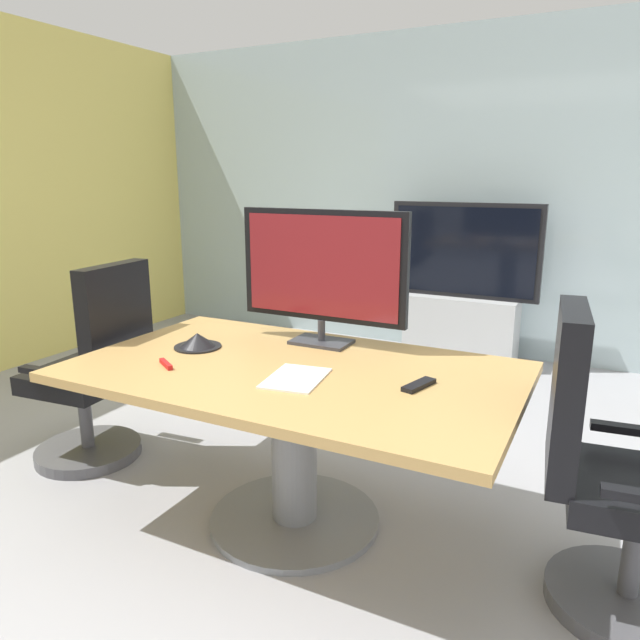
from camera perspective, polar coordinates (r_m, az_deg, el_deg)
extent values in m
plane|color=#99999E|center=(2.78, -3.18, -19.27)|extent=(7.28, 7.28, 0.00)
cube|color=#9EB2B7|center=(5.23, 14.20, 11.63)|extent=(6.28, 0.10, 2.70)
cube|color=#B2894C|center=(2.49, -2.62, -5.04)|extent=(1.87, 1.11, 0.04)
cylinder|color=slate|center=(2.63, -2.53, -12.60)|extent=(0.20, 0.20, 0.69)
cylinder|color=slate|center=(2.80, -2.46, -18.69)|extent=(0.76, 0.76, 0.03)
cylinder|color=#4C4C51|center=(3.58, -21.54, -11.74)|extent=(0.56, 0.56, 0.06)
cylinder|color=#4C4C51|center=(3.50, -21.85, -8.63)|extent=(0.07, 0.07, 0.36)
cube|color=black|center=(3.42, -22.18, -5.22)|extent=(0.52, 0.52, 0.10)
cube|color=black|center=(3.15, -19.18, -0.28)|extent=(0.13, 0.46, 0.60)
cube|color=black|center=(3.55, -19.25, -2.23)|extent=(0.28, 0.07, 0.03)
cube|color=black|center=(3.20, -25.32, -4.56)|extent=(0.28, 0.07, 0.03)
cylinder|color=#4C4C51|center=(2.60, 27.59, -22.94)|extent=(0.56, 0.56, 0.06)
cylinder|color=#4C4C51|center=(2.48, 28.17, -19.01)|extent=(0.07, 0.07, 0.36)
cube|color=black|center=(2.22, 22.85, -6.51)|extent=(0.14, 0.46, 0.60)
cube|color=black|center=(2.56, 27.93, -9.41)|extent=(0.28, 0.08, 0.03)
cube|color=#333338|center=(2.82, 0.14, -2.13)|extent=(0.28, 0.18, 0.02)
cylinder|color=#333338|center=(2.81, 0.14, -1.00)|extent=(0.04, 0.04, 0.10)
cube|color=black|center=(2.75, 0.26, 5.31)|extent=(0.84, 0.04, 0.52)
cube|color=maroon|center=(2.74, 0.07, 5.25)|extent=(0.77, 0.01, 0.47)
cube|color=#B7BABC|center=(5.02, 13.51, -0.83)|extent=(0.90, 0.36, 0.55)
cube|color=black|center=(4.88, 13.89, 6.57)|extent=(1.20, 0.06, 0.76)
cube|color=black|center=(4.85, 13.79, 6.53)|extent=(1.12, 0.01, 0.69)
cone|color=black|center=(2.81, -11.82, -1.95)|extent=(0.19, 0.19, 0.07)
cylinder|color=black|center=(2.82, -11.79, -2.55)|extent=(0.22, 0.22, 0.01)
cube|color=black|center=(2.28, 9.58, -6.24)|extent=(0.09, 0.18, 0.02)
cube|color=red|center=(2.57, -14.75, -4.16)|extent=(0.12, 0.09, 0.02)
cube|color=white|center=(2.34, -2.37, -5.67)|extent=(0.25, 0.33, 0.01)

